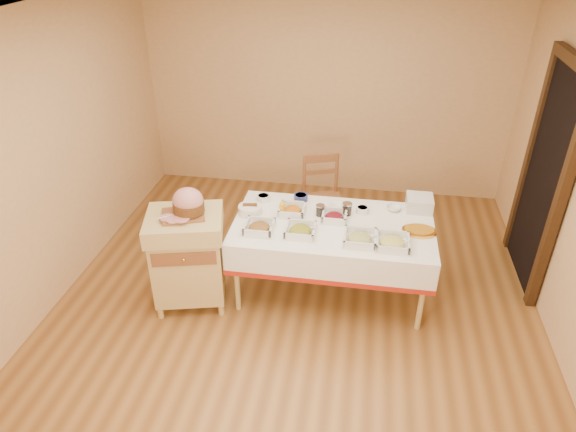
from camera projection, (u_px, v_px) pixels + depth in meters
The scene contains 23 objects.
room_shell at pixel (296, 183), 4.18m from camera, with size 5.00×5.00×5.00m.
doorway at pixel (546, 175), 4.74m from camera, with size 0.09×1.10×2.20m.
dining_table at pixel (332, 239), 4.75m from camera, with size 1.82×1.02×0.76m.
butcher_cart at pixel (188, 254), 4.65m from camera, with size 0.77×0.69×0.94m.
dining_chair at pixel (323, 198), 5.65m from camera, with size 0.54×0.53×0.95m.
ham_on_board at pixel (187, 204), 4.41m from camera, with size 0.38×0.36×0.25m.
serving_dish_a at pixel (259, 227), 4.55m from camera, with size 0.26×0.25×0.11m.
serving_dish_b at pixel (300, 230), 4.51m from camera, with size 0.26×0.26×0.11m.
serving_dish_c at pixel (360, 238), 4.40m from camera, with size 0.28×0.28×0.11m.
serving_dish_d at pixel (392, 242), 4.35m from camera, with size 0.28×0.28×0.11m.
serving_dish_e at pixel (292, 210), 4.81m from camera, with size 0.25×0.24×0.12m.
serving_dish_f at pixel (334, 216), 4.72m from camera, with size 0.23×0.22×0.11m.
small_bowl_left at pixel (263, 198), 5.03m from camera, with size 0.13×0.13×0.06m.
small_bowl_mid at pixel (301, 197), 5.04m from camera, with size 0.14×0.14×0.06m.
small_bowl_right at pixel (362, 210), 4.83m from camera, with size 0.12×0.12×0.06m.
bowl_white_imported at pixel (338, 207), 4.90m from camera, with size 0.16×0.16×0.04m, color silver.
bowl_small_imported at pixel (394, 208), 4.87m from camera, with size 0.14×0.14×0.04m, color silver.
preserve_jar_left at pixel (320, 211), 4.78m from camera, with size 0.08×0.08×0.11m.
preserve_jar_right at pixel (347, 209), 4.79m from camera, with size 0.09×0.09×0.12m.
mustard_bottle at pixel (282, 209), 4.77m from camera, with size 0.05×0.05×0.16m.
bread_basket at pixel (250, 209), 4.81m from camera, with size 0.22×0.22×0.10m.
plate_stack at pixel (419, 203), 4.87m from camera, with size 0.24×0.24×0.13m.
brass_platter at pixel (419, 231), 4.53m from camera, with size 0.31×0.22×0.04m.
Camera 1 is at (0.53, -3.70, 3.20)m, focal length 32.00 mm.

